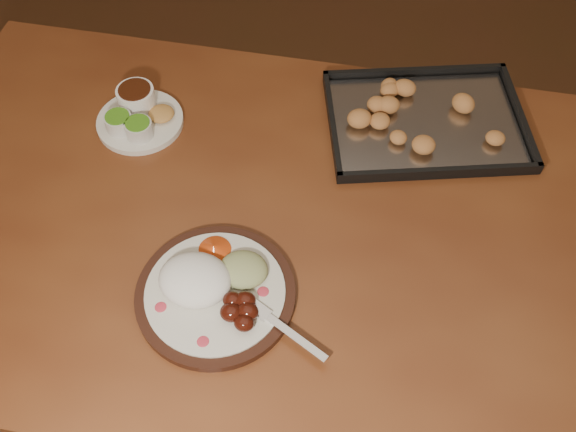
# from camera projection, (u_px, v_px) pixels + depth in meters

# --- Properties ---
(ground) EXTENTS (4.00, 4.00, 0.00)m
(ground) POSITION_uv_depth(u_px,v_px,m) (322.00, 306.00, 1.92)
(ground) COLOR #532D1C
(ground) RESTS_ON ground
(dining_table) EXTENTS (1.55, 0.99, 0.75)m
(dining_table) POSITION_uv_depth(u_px,v_px,m) (281.00, 251.00, 1.26)
(dining_table) COLOR brown
(dining_table) RESTS_ON ground
(dinner_plate) EXTENTS (0.35, 0.27, 0.06)m
(dinner_plate) POSITION_uv_depth(u_px,v_px,m) (214.00, 288.00, 1.08)
(dinner_plate) COLOR black
(dinner_plate) RESTS_ON dining_table
(condiment_saucer) EXTENTS (0.18, 0.18, 0.06)m
(condiment_saucer) POSITION_uv_depth(u_px,v_px,m) (138.00, 115.00, 1.31)
(condiment_saucer) COLOR silver
(condiment_saucer) RESTS_ON dining_table
(baking_tray) EXTENTS (0.47, 0.40, 0.04)m
(baking_tray) POSITION_uv_depth(u_px,v_px,m) (425.00, 120.00, 1.31)
(baking_tray) COLOR black
(baking_tray) RESTS_ON dining_table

